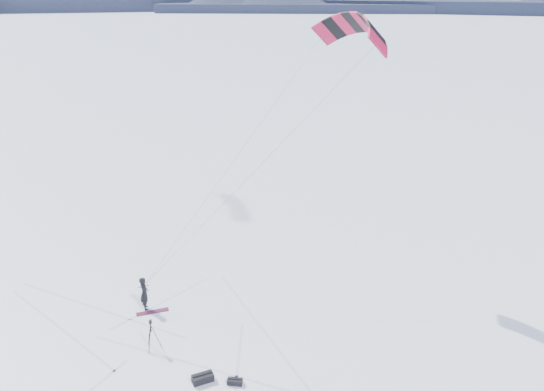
{
  "coord_description": "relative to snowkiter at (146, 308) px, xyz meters",
  "views": [
    {
      "loc": [
        2.14,
        -19.67,
        14.94
      ],
      "look_at": [
        5.48,
        4.64,
        5.14
      ],
      "focal_mm": 35.0,
      "sensor_mm": 36.0,
      "label": 1
    }
  ],
  "objects": [
    {
      "name": "gear_bag_a",
      "position": [
        2.72,
        -5.62,
        0.17
      ],
      "size": [
        0.94,
        0.63,
        0.38
      ],
      "rotation": [
        0.0,
        0.0,
        0.29
      ],
      "color": "black",
      "rests_on": "ground"
    },
    {
      "name": "ground",
      "position": [
        1.02,
        -3.28,
        0.0
      ],
      "size": [
        1800.0,
        1800.0,
        0.0
      ],
      "primitive_type": "plane",
      "color": "white"
    },
    {
      "name": "horizon_hills",
      "position": [
        1.02,
        -3.28,
        3.97
      ],
      "size": [
        704.0,
        704.42,
        9.39
      ],
      "color": "#1C213C",
      "rests_on": "ground"
    },
    {
      "name": "tripod",
      "position": [
        0.57,
        -3.22,
        0.94
      ],
      "size": [
        0.65,
        0.7,
        1.46
      ],
      "rotation": [
        0.0,
        0.0,
        0.13
      ],
      "color": "black",
      "rests_on": "ground"
    },
    {
      "name": "snowboard",
      "position": [
        0.35,
        -0.38,
        0.02
      ],
      "size": [
        1.59,
        0.58,
        0.04
      ],
      "primitive_type": "cube",
      "rotation": [
        0.0,
        0.0,
        0.19
      ],
      "color": "maroon",
      "rests_on": "ground"
    },
    {
      "name": "snowkiter",
      "position": [
        0.0,
        0.0,
        0.0
      ],
      "size": [
        0.56,
        0.72,
        1.75
      ],
      "primitive_type": "imported",
      "rotation": [
        0.0,
        0.0,
        1.82
      ],
      "color": "black",
      "rests_on": "ground"
    },
    {
      "name": "power_kite",
      "position": [
        10.65,
        2.63,
        12.88
      ],
      "size": [
        11.96,
        5.77,
        12.53
      ],
      "color": "#B7143C",
      "rests_on": "ground"
    },
    {
      "name": "snow_tracks",
      "position": [
        1.35,
        -3.27,
        0.0
      ],
      "size": [
        17.62,
        10.25,
        0.01
      ],
      "color": "#A5B5D4",
      "rests_on": "ground"
    },
    {
      "name": "gear_bag_b",
      "position": [
        3.99,
        -5.94,
        0.12
      ],
      "size": [
        0.66,
        0.44,
        0.28
      ],
      "rotation": [
        0.0,
        0.0,
        -0.26
      ],
      "color": "black",
      "rests_on": "ground"
    }
  ]
}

